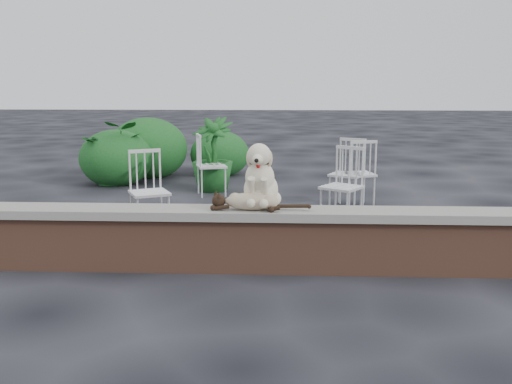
{
  "coord_description": "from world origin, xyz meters",
  "views": [
    {
      "loc": [
        -0.15,
        -5.2,
        1.74
      ],
      "look_at": [
        -0.41,
        0.2,
        0.7
      ],
      "focal_mm": 40.96,
      "sensor_mm": 36.0,
      "label": 1
    }
  ],
  "objects_px": {
    "potted_plant_b": "(212,154)",
    "chair_c": "(357,173)",
    "chair_b": "(342,186)",
    "chair_d": "(347,173)",
    "dog": "(261,174)",
    "potted_plant_a": "(114,153)",
    "chair_a": "(149,191)",
    "chair_e": "(211,165)",
    "cat": "(251,200)"
  },
  "relations": [
    {
      "from": "chair_b",
      "to": "chair_a",
      "type": "relative_size",
      "value": 1.0
    },
    {
      "from": "chair_d",
      "to": "chair_a",
      "type": "height_order",
      "value": "same"
    },
    {
      "from": "dog",
      "to": "chair_e",
      "type": "height_order",
      "value": "dog"
    },
    {
      "from": "chair_e",
      "to": "potted_plant_a",
      "type": "height_order",
      "value": "potted_plant_a"
    },
    {
      "from": "chair_c",
      "to": "chair_e",
      "type": "bearing_deg",
      "value": -32.51
    },
    {
      "from": "potted_plant_a",
      "to": "potted_plant_b",
      "type": "bearing_deg",
      "value": -15.63
    },
    {
      "from": "chair_a",
      "to": "dog",
      "type": "bearing_deg",
      "value": -69.57
    },
    {
      "from": "cat",
      "to": "chair_a",
      "type": "xyz_separation_m",
      "value": [
        -1.27,
        1.43,
        -0.2
      ]
    },
    {
      "from": "chair_b",
      "to": "potted_plant_b",
      "type": "xyz_separation_m",
      "value": [
        -1.84,
        2.08,
        0.11
      ]
    },
    {
      "from": "chair_a",
      "to": "chair_e",
      "type": "xyz_separation_m",
      "value": [
        0.46,
        2.18,
        0.0
      ]
    },
    {
      "from": "cat",
      "to": "chair_e",
      "type": "distance_m",
      "value": 3.71
    },
    {
      "from": "potted_plant_b",
      "to": "chair_d",
      "type": "bearing_deg",
      "value": -28.38
    },
    {
      "from": "chair_d",
      "to": "potted_plant_b",
      "type": "height_order",
      "value": "potted_plant_b"
    },
    {
      "from": "chair_b",
      "to": "chair_a",
      "type": "xyz_separation_m",
      "value": [
        -2.27,
        -0.47,
        0.0
      ]
    },
    {
      "from": "chair_c",
      "to": "chair_b",
      "type": "bearing_deg",
      "value": 57.89
    },
    {
      "from": "cat",
      "to": "chair_a",
      "type": "bearing_deg",
      "value": 136.92
    },
    {
      "from": "chair_a",
      "to": "potted_plant_b",
      "type": "height_order",
      "value": "potted_plant_b"
    },
    {
      "from": "dog",
      "to": "chair_b",
      "type": "xyz_separation_m",
      "value": [
        0.92,
        1.75,
        -0.42
      ]
    },
    {
      "from": "cat",
      "to": "potted_plant_b",
      "type": "xyz_separation_m",
      "value": [
        -0.84,
        3.98,
        -0.09
      ]
    },
    {
      "from": "cat",
      "to": "chair_d",
      "type": "height_order",
      "value": "chair_d"
    },
    {
      "from": "dog",
      "to": "potted_plant_a",
      "type": "relative_size",
      "value": 0.57
    },
    {
      "from": "chair_b",
      "to": "chair_d",
      "type": "bearing_deg",
      "value": 114.54
    },
    {
      "from": "chair_b",
      "to": "chair_a",
      "type": "bearing_deg",
      "value": -133.88
    },
    {
      "from": "chair_c",
      "to": "cat",
      "type": "bearing_deg",
      "value": 50.86
    },
    {
      "from": "cat",
      "to": "chair_e",
      "type": "relative_size",
      "value": 1.13
    },
    {
      "from": "potted_plant_a",
      "to": "chair_b",
      "type": "bearing_deg",
      "value": -35.73
    },
    {
      "from": "dog",
      "to": "chair_e",
      "type": "xyz_separation_m",
      "value": [
        -0.89,
        3.46,
        -0.42
      ]
    },
    {
      "from": "dog",
      "to": "cat",
      "type": "xyz_separation_m",
      "value": [
        -0.08,
        -0.15,
        -0.22
      ]
    },
    {
      "from": "dog",
      "to": "chair_c",
      "type": "xyz_separation_m",
      "value": [
        1.24,
        2.79,
        -0.42
      ]
    },
    {
      "from": "dog",
      "to": "potted_plant_b",
      "type": "bearing_deg",
      "value": 108.9
    },
    {
      "from": "chair_d",
      "to": "dog",
      "type": "bearing_deg",
      "value": -85.31
    },
    {
      "from": "chair_c",
      "to": "potted_plant_a",
      "type": "relative_size",
      "value": 0.86
    },
    {
      "from": "chair_d",
      "to": "cat",
      "type": "bearing_deg",
      "value": -85.66
    },
    {
      "from": "cat",
      "to": "chair_c",
      "type": "distance_m",
      "value": 3.23
    },
    {
      "from": "cat",
      "to": "chair_e",
      "type": "bearing_deg",
      "value": 108.05
    },
    {
      "from": "chair_d",
      "to": "chair_b",
      "type": "height_order",
      "value": "same"
    },
    {
      "from": "potted_plant_a",
      "to": "chair_c",
      "type": "bearing_deg",
      "value": -21.4
    },
    {
      "from": "dog",
      "to": "potted_plant_a",
      "type": "distance_m",
      "value": 5.07
    },
    {
      "from": "chair_a",
      "to": "chair_e",
      "type": "bearing_deg",
      "value": 52.18
    },
    {
      "from": "chair_c",
      "to": "potted_plant_b",
      "type": "bearing_deg",
      "value": -40.66
    },
    {
      "from": "chair_d",
      "to": "chair_e",
      "type": "relative_size",
      "value": 1.0
    },
    {
      "from": "cat",
      "to": "potted_plant_b",
      "type": "height_order",
      "value": "potted_plant_b"
    },
    {
      "from": "potted_plant_b",
      "to": "chair_c",
      "type": "bearing_deg",
      "value": -25.72
    },
    {
      "from": "chair_d",
      "to": "chair_a",
      "type": "xyz_separation_m",
      "value": [
        -2.44,
        -1.46,
        0.0
      ]
    },
    {
      "from": "chair_a",
      "to": "chair_e",
      "type": "distance_m",
      "value": 2.23
    },
    {
      "from": "cat",
      "to": "chair_b",
      "type": "distance_m",
      "value": 2.16
    },
    {
      "from": "dog",
      "to": "chair_d",
      "type": "height_order",
      "value": "dog"
    },
    {
      "from": "chair_b",
      "to": "potted_plant_b",
      "type": "relative_size",
      "value": 0.8
    },
    {
      "from": "chair_a",
      "to": "potted_plant_a",
      "type": "distance_m",
      "value": 3.3
    },
    {
      "from": "chair_e",
      "to": "cat",
      "type": "bearing_deg",
      "value": 176.27
    }
  ]
}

